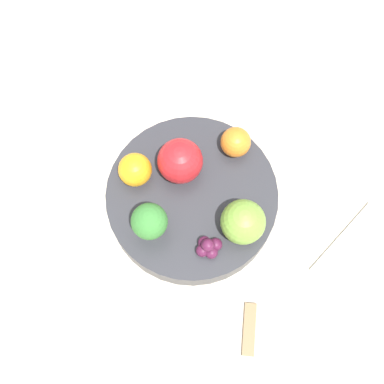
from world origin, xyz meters
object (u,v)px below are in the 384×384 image
object	(u,v)px
apple_green	(180,161)
orange_back	(236,142)
apple_red	(243,222)
orange_front	(135,170)
broccoli	(150,222)
spoon	(251,329)
grape_cluster	(208,247)
bowl	(192,199)
napkin	(373,264)

from	to	relation	value
apple_green	orange_back	size ratio (longest dim) A/B	1.46
apple_red	orange_front	world-z (taller)	apple_red
broccoli	apple_red	distance (m)	0.12
apple_green	spoon	size ratio (longest dim) A/B	0.91
apple_red	apple_green	xyz separation A→B (m)	(-0.04, 0.11, 0.00)
apple_red	broccoli	bearing A→B (deg)	158.24
broccoli	grape_cluster	world-z (taller)	broccoli
bowl	napkin	bearing A→B (deg)	-42.76
orange_front	napkin	distance (m)	0.35
napkin	spoon	bearing A→B (deg)	-176.47
orange_front	grape_cluster	xyz separation A→B (m)	(0.05, -0.13, -0.01)
orange_front	spoon	size ratio (longest dim) A/B	0.68
bowl	apple_red	size ratio (longest dim) A/B	4.01
orange_front	spoon	bearing A→B (deg)	-75.99
orange_front	spoon	xyz separation A→B (m)	(0.06, -0.25, -0.06)
apple_red	spoon	xyz separation A→B (m)	(-0.04, -0.12, -0.07)
orange_front	apple_green	bearing A→B (deg)	-14.59
grape_cluster	spoon	distance (m)	0.12
bowl	grape_cluster	xyz separation A→B (m)	(-0.01, -0.08, 0.03)
orange_back	broccoli	bearing A→B (deg)	-156.93
spoon	bowl	bearing A→B (deg)	90.65
broccoli	napkin	xyz separation A→B (m)	(0.27, -0.16, -0.08)
orange_front	napkin	world-z (taller)	orange_front
broccoli	grape_cluster	bearing A→B (deg)	-42.44
orange_back	spoon	size ratio (longest dim) A/B	0.62
bowl	apple_green	world-z (taller)	apple_green
apple_green	grape_cluster	world-z (taller)	apple_green
apple_green	spoon	world-z (taller)	apple_green
orange_front	apple_red	bearing A→B (deg)	-51.03
bowl	spoon	xyz separation A→B (m)	(0.00, -0.19, -0.02)
apple_green	orange_back	bearing A→B (deg)	-0.48
apple_green	bowl	bearing A→B (deg)	-89.22
broccoli	apple_red	bearing A→B (deg)	-21.76
spoon	apple_red	bearing A→B (deg)	72.20
bowl	broccoli	xyz separation A→B (m)	(-0.07, -0.03, 0.06)
grape_cluster	napkin	xyz separation A→B (m)	(0.21, -0.10, -0.05)
apple_red	apple_green	world-z (taller)	apple_green
apple_red	spoon	size ratio (longest dim) A/B	0.87
orange_front	spoon	world-z (taller)	orange_front
apple_red	apple_green	distance (m)	0.12
broccoli	apple_green	distance (m)	0.10
orange_front	orange_back	world-z (taller)	orange_front
bowl	napkin	world-z (taller)	bowl
spoon	apple_green	bearing A→B (deg)	90.68
apple_red	napkin	distance (m)	0.20
apple_green	orange_front	xyz separation A→B (m)	(-0.06, 0.02, -0.01)
grape_cluster	apple_green	bearing A→B (deg)	84.81
orange_back	apple_red	bearing A→B (deg)	-110.48
napkin	apple_red	bearing A→B (deg)	144.20
broccoli	spoon	size ratio (longest dim) A/B	0.99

